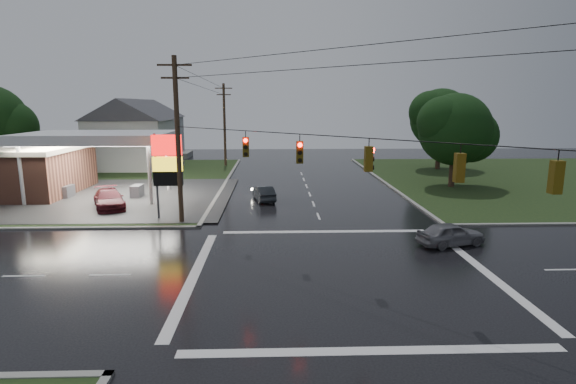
{
  "coord_description": "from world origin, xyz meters",
  "views": [
    {
      "loc": [
        -3.18,
        -20.34,
        7.97
      ],
      "look_at": [
        -2.39,
        4.87,
        3.0
      ],
      "focal_mm": 28.0,
      "sensor_mm": 36.0,
      "label": 1
    }
  ],
  "objects_px": {
    "utility_pole_nw": "(178,139)",
    "house_far": "(149,128)",
    "car_north": "(264,193)",
    "tree_ne_far": "(442,119)",
    "tree_ne_near": "(456,130)",
    "house_near": "(130,133)",
    "utility_pole_n": "(225,124)",
    "gas_station": "(20,166)",
    "car_crossing": "(451,234)",
    "pylon_sign": "(167,162)",
    "car_pump": "(109,199)"
  },
  "relations": [
    {
      "from": "utility_pole_nw",
      "to": "house_far",
      "type": "xyz_separation_m",
      "value": [
        -12.45,
        38.5,
        -1.32
      ]
    },
    {
      "from": "car_north",
      "to": "utility_pole_nw",
      "type": "bearing_deg",
      "value": 38.82
    },
    {
      "from": "utility_pole_nw",
      "to": "tree_ne_far",
      "type": "relative_size",
      "value": 1.12
    },
    {
      "from": "utility_pole_nw",
      "to": "tree_ne_near",
      "type": "distance_m",
      "value": 26.74
    },
    {
      "from": "house_near",
      "to": "utility_pole_n",
      "type": "bearing_deg",
      "value": 9.91
    },
    {
      "from": "house_near",
      "to": "tree_ne_far",
      "type": "distance_m",
      "value": 38.19
    },
    {
      "from": "gas_station",
      "to": "utility_pole_nw",
      "type": "bearing_deg",
      "value": -32.23
    },
    {
      "from": "utility_pole_n",
      "to": "car_crossing",
      "type": "height_order",
      "value": "utility_pole_n"
    },
    {
      "from": "car_north",
      "to": "car_crossing",
      "type": "bearing_deg",
      "value": 118.33
    },
    {
      "from": "pylon_sign",
      "to": "tree_ne_near",
      "type": "relative_size",
      "value": 0.67
    },
    {
      "from": "car_pump",
      "to": "gas_station",
      "type": "bearing_deg",
      "value": 124.99
    },
    {
      "from": "tree_ne_far",
      "to": "car_pump",
      "type": "xyz_separation_m",
      "value": [
        -33.12,
        -19.99,
        -5.45
      ]
    },
    {
      "from": "tree_ne_far",
      "to": "car_north",
      "type": "relative_size",
      "value": 2.57
    },
    {
      "from": "utility_pole_n",
      "to": "house_far",
      "type": "height_order",
      "value": "utility_pole_n"
    },
    {
      "from": "tree_ne_far",
      "to": "pylon_sign",
      "type": "bearing_deg",
      "value": -139.65
    },
    {
      "from": "pylon_sign",
      "to": "house_near",
      "type": "bearing_deg",
      "value": 112.28
    },
    {
      "from": "gas_station",
      "to": "pylon_sign",
      "type": "distance_m",
      "value": 17.81
    },
    {
      "from": "utility_pole_n",
      "to": "gas_station",
      "type": "bearing_deg",
      "value": -131.47
    },
    {
      "from": "tree_ne_far",
      "to": "car_north",
      "type": "xyz_separation_m",
      "value": [
        -21.2,
        -17.55,
        -5.55
      ]
    },
    {
      "from": "house_near",
      "to": "house_far",
      "type": "relative_size",
      "value": 1.0
    },
    {
      "from": "pylon_sign",
      "to": "car_pump",
      "type": "distance_m",
      "value": 7.27
    },
    {
      "from": "house_near",
      "to": "car_crossing",
      "type": "height_order",
      "value": "house_near"
    },
    {
      "from": "car_crossing",
      "to": "car_pump",
      "type": "distance_m",
      "value": 24.94
    },
    {
      "from": "tree_ne_near",
      "to": "car_crossing",
      "type": "bearing_deg",
      "value": -111.98
    },
    {
      "from": "house_near",
      "to": "tree_ne_far",
      "type": "bearing_deg",
      "value": -3.01
    },
    {
      "from": "house_near",
      "to": "car_north",
      "type": "bearing_deg",
      "value": -49.18
    },
    {
      "from": "car_north",
      "to": "pylon_sign",
      "type": "bearing_deg",
      "value": 29.6
    },
    {
      "from": "gas_station",
      "to": "house_far",
      "type": "height_order",
      "value": "house_far"
    },
    {
      "from": "tree_ne_far",
      "to": "car_pump",
      "type": "bearing_deg",
      "value": -148.88
    },
    {
      "from": "pylon_sign",
      "to": "utility_pole_n",
      "type": "distance_m",
      "value": 27.56
    },
    {
      "from": "utility_pole_n",
      "to": "pylon_sign",
      "type": "bearing_deg",
      "value": -92.08
    },
    {
      "from": "pylon_sign",
      "to": "house_near",
      "type": "relative_size",
      "value": 0.54
    },
    {
      "from": "house_far",
      "to": "car_north",
      "type": "xyz_separation_m",
      "value": [
        17.9,
        -31.56,
        -3.78
      ]
    },
    {
      "from": "tree_ne_near",
      "to": "car_north",
      "type": "relative_size",
      "value": 2.36
    },
    {
      "from": "utility_pole_n",
      "to": "car_crossing",
      "type": "xyz_separation_m",
      "value": [
        16.39,
        -33.98,
        -4.8
      ]
    },
    {
      "from": "gas_station",
      "to": "car_north",
      "type": "bearing_deg",
      "value": -8.57
    },
    {
      "from": "utility_pole_n",
      "to": "car_pump",
      "type": "xyz_separation_m",
      "value": [
        -6.47,
        -24.0,
        -4.74
      ]
    },
    {
      "from": "pylon_sign",
      "to": "car_crossing",
      "type": "bearing_deg",
      "value": -20.44
    },
    {
      "from": "utility_pole_n",
      "to": "house_far",
      "type": "xyz_separation_m",
      "value": [
        -12.45,
        10.0,
        -1.06
      ]
    },
    {
      "from": "tree_ne_far",
      "to": "car_north",
      "type": "bearing_deg",
      "value": -140.38
    },
    {
      "from": "utility_pole_nw",
      "to": "tree_ne_near",
      "type": "xyz_separation_m",
      "value": [
        23.64,
        12.49,
        -0.16
      ]
    },
    {
      "from": "tree_ne_far",
      "to": "car_north",
      "type": "height_order",
      "value": "tree_ne_far"
    },
    {
      "from": "utility_pole_nw",
      "to": "car_crossing",
      "type": "relative_size",
      "value": 2.81
    },
    {
      "from": "gas_station",
      "to": "car_pump",
      "type": "distance_m",
      "value": 11.4
    },
    {
      "from": "pylon_sign",
      "to": "car_north",
      "type": "relative_size",
      "value": 1.58
    },
    {
      "from": "house_near",
      "to": "car_pump",
      "type": "xyz_separation_m",
      "value": [
        4.99,
        -22.0,
        -3.67
      ]
    },
    {
      "from": "house_near",
      "to": "tree_ne_near",
      "type": "xyz_separation_m",
      "value": [
        35.09,
        -14.01,
        1.16
      ]
    },
    {
      "from": "utility_pole_nw",
      "to": "house_far",
      "type": "bearing_deg",
      "value": 107.92
    },
    {
      "from": "house_far",
      "to": "car_pump",
      "type": "xyz_separation_m",
      "value": [
        5.99,
        -34.0,
        -3.67
      ]
    },
    {
      "from": "utility_pole_nw",
      "to": "house_near",
      "type": "relative_size",
      "value": 1.0
    }
  ]
}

